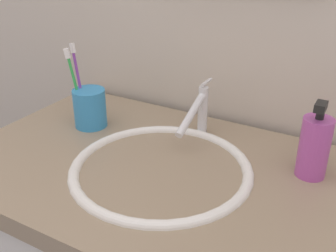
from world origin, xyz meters
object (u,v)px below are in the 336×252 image
toothbrush_green (75,82)px  soap_dispenser (314,146)px  faucet (199,111)px  toothbrush_cup (90,108)px  toothbrush_purple (79,79)px

toothbrush_green → soap_dispenser: bearing=5.2°
faucet → soap_dispenser: bearing=-9.2°
toothbrush_cup → toothbrush_purple: bearing=173.4°
faucet → toothbrush_green: 0.32m
toothbrush_cup → toothbrush_green: toothbrush_green is taller
toothbrush_cup → toothbrush_purple: (-0.03, 0.00, 0.07)m
toothbrush_green → toothbrush_purple: 0.02m
faucet → toothbrush_cup: faucet is taller
toothbrush_cup → toothbrush_green: 0.08m
faucet → toothbrush_purple: (-0.30, -0.08, 0.05)m
faucet → toothbrush_cup: size_ratio=1.72×
faucet → toothbrush_purple: size_ratio=0.83×
faucet → soap_dispenser: size_ratio=1.02×
faucet → toothbrush_cup: bearing=-162.2°
toothbrush_purple → soap_dispenser: (0.58, 0.04, -0.05)m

